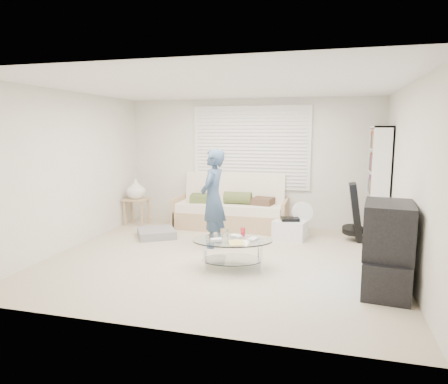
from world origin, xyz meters
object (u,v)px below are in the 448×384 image
(futon_sofa, at_px, (231,210))
(tv_unit, at_px, (387,248))
(coffee_table, at_px, (233,245))
(bookshelf, at_px, (378,184))

(futon_sofa, distance_m, tv_unit, 3.58)
(coffee_table, bearing_deg, tv_unit, -8.11)
(futon_sofa, distance_m, bookshelf, 2.72)
(bookshelf, xyz_separation_m, tv_unit, (-0.13, -2.36, -0.47))
(tv_unit, xyz_separation_m, coffee_table, (-1.93, 0.28, -0.18))
(tv_unit, bearing_deg, bookshelf, 86.97)
(futon_sofa, xyz_separation_m, tv_unit, (2.51, -2.54, 0.17))
(bookshelf, bearing_deg, tv_unit, -93.03)
(bookshelf, relative_size, coffee_table, 1.59)
(futon_sofa, height_order, coffee_table, futon_sofa)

